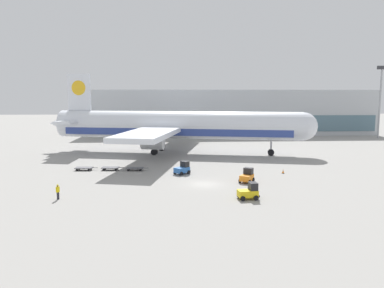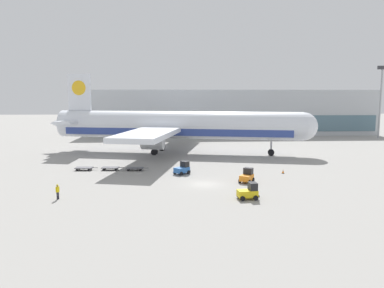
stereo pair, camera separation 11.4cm
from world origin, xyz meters
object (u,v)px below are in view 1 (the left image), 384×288
(baggage_dolly_third, at_px, (135,168))
(ground_crew_near, at_px, (58,190))
(airplane_main, at_px, (173,126))
(baggage_dolly_lead, at_px, (84,168))
(baggage_tug_foreground, at_px, (183,169))
(light_mast, at_px, (380,96))
(baggage_dolly_second, at_px, (110,168))
(traffic_cone_near, at_px, (283,171))
(baggage_tug_far, at_px, (247,176))
(baggage_tug_mid, at_px, (249,192))

(baggage_dolly_third, bearing_deg, ground_crew_near, -110.14)
(airplane_main, relative_size, ground_crew_near, 31.07)
(baggage_dolly_lead, relative_size, baggage_dolly_third, 1.00)
(baggage_tug_foreground, bearing_deg, light_mast, -2.62)
(airplane_main, bearing_deg, baggage_dolly_second, -108.04)
(traffic_cone_near, bearing_deg, baggage_tug_far, -140.42)
(baggage_tug_foreground, relative_size, baggage_tug_mid, 1.07)
(light_mast, bearing_deg, traffic_cone_near, -131.91)
(baggage_dolly_lead, relative_size, ground_crew_near, 2.03)
(baggage_tug_foreground, relative_size, baggage_dolly_second, 0.74)
(airplane_main, relative_size, baggage_dolly_second, 15.30)
(baggage_dolly_second, height_order, traffic_cone_near, traffic_cone_near)
(airplane_main, bearing_deg, traffic_cone_near, -39.57)
(airplane_main, xyz_separation_m, baggage_dolly_third, (-6.55, -18.53, -5.45))
(airplane_main, height_order, baggage_tug_foreground, airplane_main)
(baggage_tug_foreground, bearing_deg, traffic_cone_near, -42.73)
(baggage_dolly_lead, height_order, ground_crew_near, ground_crew_near)
(airplane_main, height_order, baggage_tug_far, airplane_main)
(baggage_tug_foreground, relative_size, ground_crew_near, 1.50)
(ground_crew_near, height_order, traffic_cone_near, ground_crew_near)
(light_mast, relative_size, baggage_tug_mid, 8.00)
(light_mast, bearing_deg, baggage_tug_far, -132.96)
(baggage_dolly_lead, relative_size, baggage_dolly_second, 1.00)
(baggage_dolly_lead, bearing_deg, airplane_main, 53.81)
(baggage_dolly_second, relative_size, traffic_cone_near, 5.57)
(baggage_dolly_third, relative_size, traffic_cone_near, 5.57)
(baggage_tug_mid, height_order, baggage_dolly_third, baggage_tug_mid)
(airplane_main, height_order, traffic_cone_near, airplane_main)
(baggage_dolly_lead, distance_m, baggage_dolly_third, 8.44)
(airplane_main, relative_size, baggage_dolly_third, 15.30)
(light_mast, distance_m, traffic_cone_near, 65.03)
(baggage_tug_far, xyz_separation_m, baggage_dolly_second, (-20.81, 10.05, -0.49))
(baggage_dolly_third, bearing_deg, baggage_dolly_lead, 178.84)
(airplane_main, bearing_deg, baggage_dolly_third, -96.83)
(airplane_main, distance_m, baggage_tug_foreground, 22.40)
(baggage_tug_far, bearing_deg, baggage_dolly_third, 92.55)
(airplane_main, relative_size, traffic_cone_near, 85.22)
(baggage_tug_far, height_order, ground_crew_near, baggage_tug_far)
(baggage_tug_far, height_order, baggage_dolly_third, baggage_tug_far)
(baggage_tug_mid, height_order, traffic_cone_near, baggage_tug_mid)
(baggage_tug_mid, distance_m, baggage_dolly_third, 23.63)
(baggage_tug_mid, bearing_deg, baggage_tug_foreground, 110.31)
(baggage_tug_mid, height_order, baggage_dolly_second, baggage_tug_mid)
(baggage_tug_mid, height_order, baggage_dolly_lead, baggage_tug_mid)
(baggage_tug_foreground, bearing_deg, baggage_dolly_lead, 124.60)
(baggage_tug_far, relative_size, traffic_cone_near, 4.19)
(baggage_tug_foreground, xyz_separation_m, baggage_tug_mid, (7.39, -14.84, 0.00))
(traffic_cone_near, bearing_deg, light_mast, 48.09)
(light_mast, xyz_separation_m, baggage_tug_mid, (-51.29, -62.07, -11.27))
(baggage_tug_mid, xyz_separation_m, baggage_tug_far, (1.58, 8.70, 0.00))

